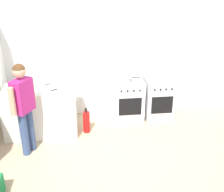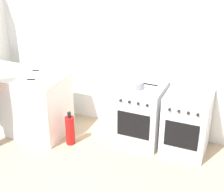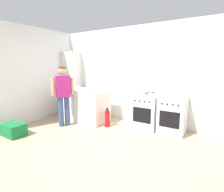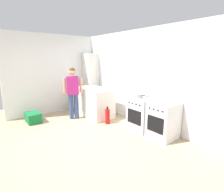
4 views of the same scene
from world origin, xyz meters
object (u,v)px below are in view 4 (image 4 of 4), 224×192
Objects in this scene: oven_right at (163,120)px; fire_extinguisher at (107,116)px; larder_cabinet at (91,81)px; knife_bread at (104,88)px; pot at (140,96)px; knife_carving at (98,90)px; recycling_crate_lower at (33,117)px; oven_left at (142,113)px; person at (73,89)px.

oven_right is 1.70× the size of fire_extinguisher.
knife_bread is at bearing -12.71° from larder_cabinet.
fire_extinguisher is 2.03m from larder_cabinet.
pot reaches higher than knife_bread.
knife_carving is 0.32m from knife_bread.
recycling_crate_lower is (-2.97, -2.10, -0.29)m from oven_right.
knife_carving is 2.06m from recycling_crate_lower.
knife_carving is 0.89× the size of knife_bread.
knife_bread is 2.25m from recycling_crate_lower.
pot is 1.07× the size of knife_bread.
knife_bread reaches higher than fire_extinguisher.
larder_cabinet is (-0.32, 2.20, 0.86)m from recycling_crate_lower.
oven_left is 1.70× the size of fire_extinguisher.
fire_extinguisher is (-1.51, -0.48, -0.21)m from oven_right.
oven_right is 2.44× the size of knife_bread.
larder_cabinet is at bearing 177.80° from oven_left.
pot is at bearing -4.35° from larder_cabinet.
knife_bread is 0.22× the size of person.
oven_left is 0.54× the size of person.
fire_extinguisher is (-0.87, -0.48, -0.21)m from oven_left.
oven_right is at bearing 13.05° from knife_carving.
oven_left reaches higher than fire_extinguisher.
knife_bread is 1.23m from larder_cabinet.
person is 3.00× the size of recycling_crate_lower.
knife_carving reaches higher than recycling_crate_lower.
pot is (-0.67, -0.10, 0.47)m from oven_right.
knife_bread is 0.67× the size of recycling_crate_lower.
oven_left is 0.64m from oven_right.
pot is 1.36m from knife_carving.
larder_cabinet is at bearing 98.40° from recycling_crate_lower.
fire_extinguisher is at bearing -27.93° from knife_bread.
knife_carving is 0.77m from person.
larder_cabinet is at bearing 178.23° from oven_right.
pot is 0.75× the size of fire_extinguisher.
person is (-0.41, -0.85, 0.02)m from knife_bread.
knife_carving is at bearing 58.85° from recycling_crate_lower.
person is 1.33m from fire_extinguisher.
fire_extinguisher is at bearing 48.03° from recycling_crate_lower.
fire_extinguisher is 2.18m from recycling_crate_lower.
larder_cabinet reaches higher than oven_left.
oven_right is 2.16m from knife_bread.
oven_right is at bearing 35.22° from recycling_crate_lower.
knife_bread is (-0.12, 0.29, -0.00)m from knife_carving.
knife_carving is (-1.34, -0.46, 0.48)m from oven_left.
oven_left is 0.42× the size of larder_cabinet.
recycling_crate_lower is (-0.99, -1.64, -0.76)m from knife_carving.
pot is 2.63m from larder_cabinet.
fire_extinguisher is (0.47, -0.02, -0.69)m from knife_carving.
person is at bearing -157.93° from oven_right.
recycling_crate_lower is (-0.46, -1.08, -0.78)m from person.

